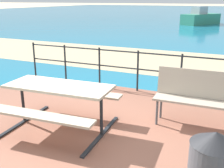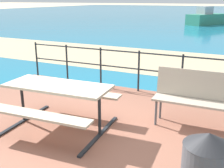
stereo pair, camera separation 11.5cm
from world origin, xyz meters
The scene contains 7 objects.
ground_plane centered at (0.00, 0.00, 0.00)m, with size 240.00×240.00×0.00m, color beige.
patio_paving centered at (0.00, 0.00, 0.03)m, with size 6.40×5.20×0.06m, color #935B47.
beach_strip centered at (0.00, 6.11, 0.01)m, with size 54.00×4.11×0.01m, color tan.
picnic_table centered at (-0.55, 0.09, 0.64)m, with size 1.78×1.48×0.76m.
park_bench centered at (1.68, 1.12, 0.63)m, with size 1.78×0.44×0.95m.
railing_fence centered at (0.00, 2.46, 0.65)m, with size 5.94×0.04×0.96m.
boat_mid centered at (-0.69, 21.72, 0.53)m, with size 3.05×4.22×1.50m.
Camera 2 is at (2.01, -3.34, 2.14)m, focal length 43.94 mm.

